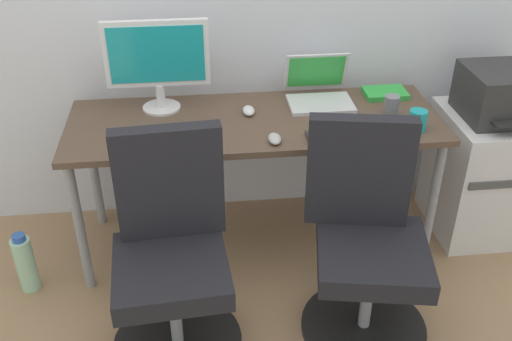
{
  "coord_description": "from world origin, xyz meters",
  "views": [
    {
      "loc": [
        -0.27,
        -2.43,
        1.94
      ],
      "look_at": [
        0.0,
        -0.05,
        0.46
      ],
      "focal_mm": 41.31,
      "sensor_mm": 36.0,
      "label": 1
    }
  ],
  "objects": [
    {
      "name": "ground_plane",
      "position": [
        0.0,
        0.0,
        0.0
      ],
      "size": [
        5.28,
        5.28,
        0.0
      ],
      "primitive_type": "plane",
      "color": "#9E7A56"
    },
    {
      "name": "desk",
      "position": [
        0.0,
        0.0,
        0.64
      ],
      "size": [
        1.73,
        0.61,
        0.71
      ],
      "color": "brown",
      "rests_on": "ground"
    },
    {
      "name": "office_chair_left",
      "position": [
        -0.4,
        -0.61,
        0.42
      ],
      "size": [
        0.54,
        0.54,
        0.94
      ],
      "color": "black",
      "rests_on": "ground"
    },
    {
      "name": "office_chair_right",
      "position": [
        0.39,
        -0.61,
        0.42
      ],
      "size": [
        0.54,
        0.54,
        0.94
      ],
      "color": "black",
      "rests_on": "ground"
    },
    {
      "name": "side_cabinet",
      "position": [
        1.2,
        0.01,
        0.33
      ],
      "size": [
        0.49,
        0.52,
        0.66
      ],
      "color": "silver",
      "rests_on": "ground"
    },
    {
      "name": "printer",
      "position": [
        1.2,
        0.01,
        0.78
      ],
      "size": [
        0.38,
        0.4,
        0.24
      ],
      "color": "#2D2D2D",
      "rests_on": "side_cabinet"
    },
    {
      "name": "water_bottle_on_floor",
      "position": [
        -1.1,
        -0.24,
        0.15
      ],
      "size": [
        0.09,
        0.09,
        0.31
      ],
      "color": "#A5D8B2",
      "rests_on": "ground"
    },
    {
      "name": "desktop_monitor",
      "position": [
        -0.43,
        0.16,
        0.96
      ],
      "size": [
        0.48,
        0.18,
        0.43
      ],
      "color": "silver",
      "rests_on": "desk"
    },
    {
      "name": "open_laptop",
      "position": [
        0.33,
        0.17,
        0.76
      ],
      "size": [
        0.31,
        0.29,
        0.22
      ],
      "color": "silver",
      "rests_on": "desk"
    },
    {
      "name": "keyboard_by_monitor",
      "position": [
        -0.46,
        -0.23,
        0.72
      ],
      "size": [
        0.34,
        0.12,
        0.02
      ],
      "primitive_type": "cube",
      "color": "#515156",
      "rests_on": "desk"
    },
    {
      "name": "keyboard_by_laptop",
      "position": [
        0.38,
        -0.23,
        0.72
      ],
      "size": [
        0.34,
        0.12,
        0.02
      ],
      "primitive_type": "cube",
      "color": "#2D2D2D",
      "rests_on": "desk"
    },
    {
      "name": "mouse_by_monitor",
      "position": [
        0.06,
        -0.22,
        0.72
      ],
      "size": [
        0.06,
        0.1,
        0.03
      ],
      "primitive_type": "ellipsoid",
      "color": "#B7B7B7",
      "rests_on": "desk"
    },
    {
      "name": "mouse_by_laptop",
      "position": [
        -0.02,
        0.06,
        0.72
      ],
      "size": [
        0.06,
        0.1,
        0.03
      ],
      "primitive_type": "ellipsoid",
      "color": "silver",
      "rests_on": "desk"
    },
    {
      "name": "coffee_mug",
      "position": [
        0.71,
        -0.18,
        0.75
      ],
      "size": [
        0.08,
        0.08,
        0.09
      ],
      "primitive_type": "cylinder",
      "color": "teal",
      "rests_on": "desk"
    },
    {
      "name": "pen_cup",
      "position": [
        0.63,
        -0.04,
        0.76
      ],
      "size": [
        0.07,
        0.07,
        0.1
      ],
      "primitive_type": "cylinder",
      "color": "slate",
      "rests_on": "desk"
    },
    {
      "name": "phone_near_laptop",
      "position": [
        -0.21,
        -0.12,
        0.71
      ],
      "size": [
        0.07,
        0.14,
        0.01
      ],
      "primitive_type": "cube",
      "color": "black",
      "rests_on": "desk"
    },
    {
      "name": "notebook",
      "position": [
        0.68,
        0.19,
        0.72
      ],
      "size": [
        0.21,
        0.15,
        0.03
      ],
      "primitive_type": "cube",
      "color": "green",
      "rests_on": "desk"
    }
  ]
}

